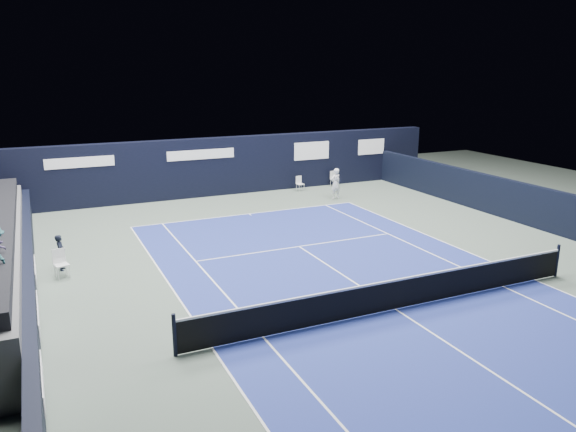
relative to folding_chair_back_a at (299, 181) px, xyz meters
name	(u,v)px	position (x,y,z in m)	size (l,w,h in m)	color
ground	(359,286)	(-4.42, -13.58, -0.55)	(48.00, 48.00, 0.00)	#505F54
court_surface	(396,309)	(-4.42, -15.58, -0.55)	(10.97, 23.77, 0.01)	navy
enclosure_wall_right	(512,200)	(6.08, -9.58, 0.35)	(0.30, 22.00, 1.80)	black
folding_chair_back_a	(299,181)	(0.00, 0.00, 0.00)	(0.41, 0.43, 0.83)	silver
folding_chair_back_b	(334,177)	(2.37, 0.26, -0.05)	(0.45, 0.44, 0.89)	silver
line_judge_chair	(60,261)	(-12.99, -8.79, -0.01)	(0.51, 0.50, 0.95)	white
line_judge	(61,252)	(-12.93, -8.08, 0.07)	(0.46, 0.30, 1.25)	black
court_markings	(396,309)	(-4.42, -15.58, -0.54)	(11.03, 23.83, 0.00)	white
tennis_net	(397,293)	(-4.42, -15.58, -0.04)	(12.90, 0.10, 1.10)	black
back_sponsor_wall	(218,166)	(-4.41, 0.92, 1.00)	(26.00, 0.63, 3.10)	black
side_barrier_left	(30,272)	(-13.92, -9.60, 0.05)	(0.33, 22.00, 1.20)	black
tennis_player	(336,184)	(0.87, -2.61, 0.26)	(0.66, 0.87, 1.62)	white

